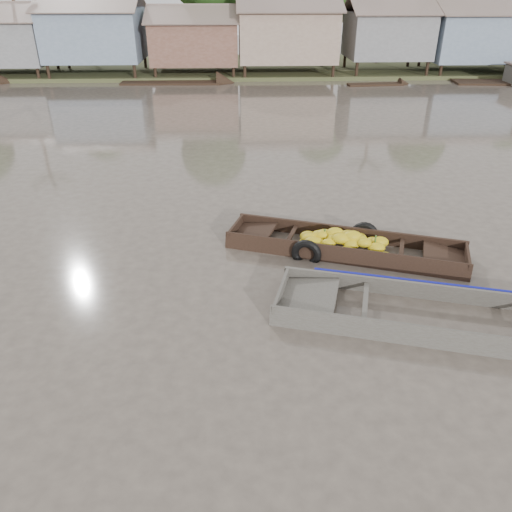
{
  "coord_description": "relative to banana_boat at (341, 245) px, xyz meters",
  "views": [
    {
      "loc": [
        -1.17,
        -7.68,
        5.83
      ],
      "look_at": [
        -0.79,
        1.44,
        0.8
      ],
      "focal_mm": 35.0,
      "sensor_mm": 36.0,
      "label": 1
    }
  ],
  "objects": [
    {
      "name": "ground",
      "position": [
        -1.37,
        -3.06,
        -0.17
      ],
      "size": [
        120.0,
        120.0,
        0.0
      ],
      "primitive_type": "plane",
      "color": "#4D433B",
      "rests_on": "ground"
    },
    {
      "name": "riverbank",
      "position": [
        1.66,
        28.8,
        2.9
      ],
      "size": [
        120.0,
        12.47,
        10.22
      ],
      "color": "#384723",
      "rests_on": "ground"
    },
    {
      "name": "banana_boat",
      "position": [
        0.0,
        0.0,
        0.0
      ],
      "size": [
        5.88,
        3.17,
        0.79
      ],
      "rotation": [
        0.0,
        0.0,
        -0.33
      ],
      "color": "black",
      "rests_on": "ground"
    },
    {
      "name": "viewer_boat",
      "position": [
        1.49,
        -3.04,
        -0.13
      ],
      "size": [
        6.88,
        3.49,
        0.54
      ],
      "rotation": [
        0.0,
        0.0,
        -0.28
      ],
      "color": "#3E3A34",
      "rests_on": "ground"
    },
    {
      "name": "distant_boats",
      "position": [
        12.35,
        21.25,
        0.06
      ],
      "size": [
        48.82,
        15.36,
        1.38
      ],
      "color": "black",
      "rests_on": "ground"
    }
  ]
}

